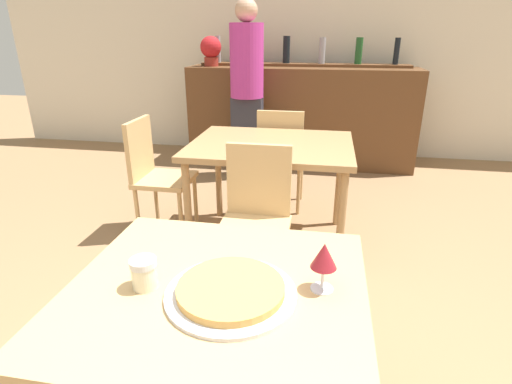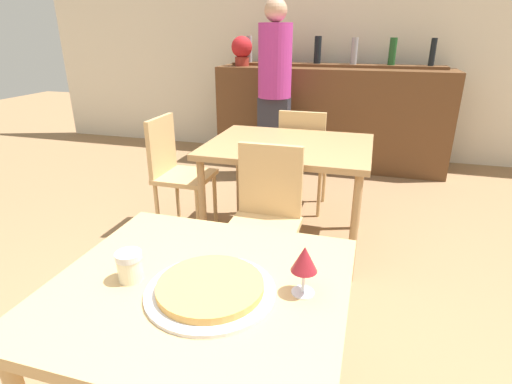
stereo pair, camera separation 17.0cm
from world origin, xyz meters
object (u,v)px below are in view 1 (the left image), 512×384
at_px(potted_plant, 211,49).
at_px(wine_glass, 324,257).
at_px(chair_far_side_front, 256,212).
at_px(chair_far_side_left, 154,170).
at_px(person_standing, 247,85).
at_px(pizza_tray, 231,291).
at_px(cheese_shaker, 144,273).
at_px(chair_far_side_back, 281,153).

bearing_deg(potted_plant, wine_glass, -69.23).
bearing_deg(chair_far_side_front, chair_far_side_left, 145.30).
distance_m(person_standing, wine_glass, 3.21).
xyz_separation_m(pizza_tray, potted_plant, (-1.11, 3.70, 0.53)).
distance_m(chair_far_side_left, person_standing, 1.59).
bearing_deg(cheese_shaker, chair_far_side_back, 86.29).
bearing_deg(chair_far_side_left, chair_far_side_back, -55.30).
distance_m(chair_far_side_back, person_standing, 1.06).
bearing_deg(person_standing, wine_glass, -74.63).
height_order(chair_far_side_front, wine_glass, wine_glass).
bearing_deg(chair_far_side_front, potted_plant, 110.75).
distance_m(pizza_tray, wine_glass, 0.30).
distance_m(person_standing, potted_plant, 0.81).
bearing_deg(pizza_tray, potted_plant, 106.64).
distance_m(chair_far_side_back, chair_far_side_left, 1.08).
xyz_separation_m(pizza_tray, cheese_shaker, (-0.27, -0.00, 0.03)).
relative_size(chair_far_side_back, cheese_shaker, 9.28).
distance_m(chair_far_side_left, wine_glass, 2.10).
xyz_separation_m(chair_far_side_back, cheese_shaker, (-0.15, -2.33, 0.29)).
bearing_deg(pizza_tray, wine_glass, 16.50).
bearing_deg(chair_far_side_left, pizza_tray, -149.49).
bearing_deg(wine_glass, chair_far_side_back, 99.76).
relative_size(chair_far_side_left, person_standing, 0.50).
height_order(chair_far_side_back, wine_glass, wine_glass).
relative_size(chair_far_side_left, cheese_shaker, 9.28).
xyz_separation_m(chair_far_side_front, person_standing, (-0.46, 2.07, 0.46)).
height_order(chair_far_side_back, cheese_shaker, chair_far_side_back).
bearing_deg(chair_far_side_front, wine_glass, -69.17).
xyz_separation_m(pizza_tray, person_standing, (-0.58, 3.17, 0.21)).
distance_m(chair_far_side_left, potted_plant, 2.14).
distance_m(chair_far_side_front, wine_glass, 1.14).
height_order(wine_glass, potted_plant, potted_plant).
bearing_deg(cheese_shaker, pizza_tray, 0.88).
xyz_separation_m(pizza_tray, wine_glass, (0.27, 0.08, 0.10)).
height_order(chair_far_side_left, pizza_tray, chair_far_side_left).
bearing_deg(chair_far_side_back, person_standing, -61.19).
xyz_separation_m(chair_far_side_back, pizza_tray, (0.12, -2.33, 0.25)).
relative_size(pizza_tray, wine_glass, 2.49).
bearing_deg(chair_far_side_left, cheese_shaker, -156.72).
relative_size(person_standing, potted_plant, 5.48).
bearing_deg(wine_glass, person_standing, 105.37).
bearing_deg(person_standing, chair_far_side_left, -106.35).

